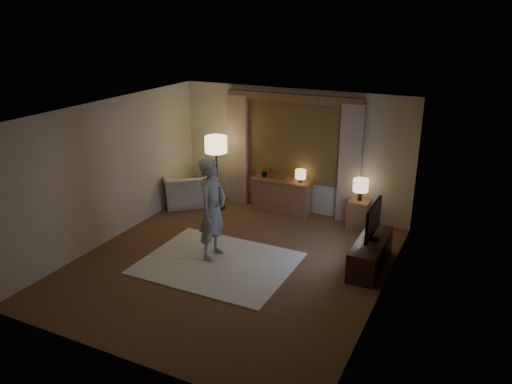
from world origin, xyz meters
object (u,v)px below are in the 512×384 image
Objects in this scene: side_table at (359,214)px; tv_stand at (370,254)px; sideboard at (282,197)px; armchair at (190,188)px; person at (212,209)px.

side_table is 1.66m from tv_stand.
tv_stand is (2.28, -1.59, -0.10)m from sideboard.
armchair is 2.68m from person.
armchair is 2.02× the size of side_table.
tv_stand is at bearing -34.92° from sideboard.
person is at bearing -96.27° from sideboard.
side_table is at bearing -1.72° from sideboard.
sideboard is at bearing 145.08° from tv_stand.
person is (-2.54, -0.82, 0.66)m from tv_stand.
person is at bearing -162.12° from tv_stand.
armchair is (-2.02, -0.46, 0.02)m from sideboard.
person is at bearing 91.00° from armchair.
sideboard is 2.78m from tv_stand.
side_table is at bearing 145.34° from armchair.
person is (1.76, -1.95, 0.54)m from armchair.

